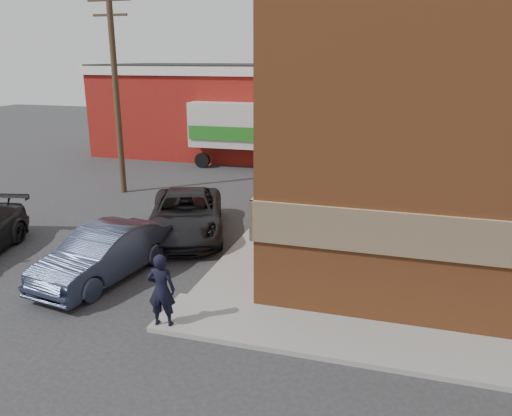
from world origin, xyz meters
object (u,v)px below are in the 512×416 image
Objects in this scene: box_truck at (254,130)px; sedan at (104,254)px; man at (161,290)px; suv_a at (186,214)px; warehouse at (231,109)px; utility_pole at (116,87)px.

sedan is at bearing -90.33° from box_truck.
man reaches higher than suv_a.
man reaches higher than sedan.
warehouse reaches higher than suv_a.
sedan is (-2.81, 2.05, -0.25)m from man.
sedan is at bearing -62.16° from utility_pole.
utility_pole is 13.37m from man.
box_truck reaches higher than man.
utility_pole reaches higher than man.
box_truck reaches higher than sedan.
utility_pole is at bearing 127.13° from sedan.
utility_pole is 10.41m from sedan.
box_truck is at bearing 59.05° from utility_pole.
warehouse is 19.84m from sedan.
suv_a is (-2.12, 6.04, -0.23)m from man.
utility_pole is 1.22× the size of box_truck.
utility_pole reaches higher than sedan.
sedan is 15.58m from box_truck.
warehouse is 11.27m from utility_pole.
utility_pole is 1.66× the size of suv_a.
utility_pole is 2.01× the size of sedan.
man is 0.39× the size of sedan.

